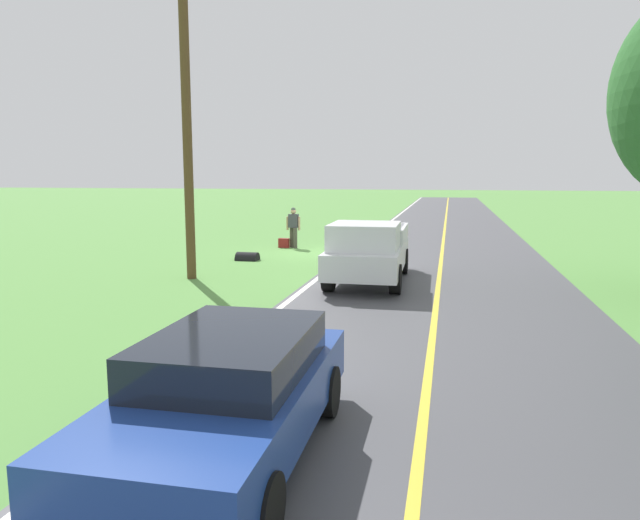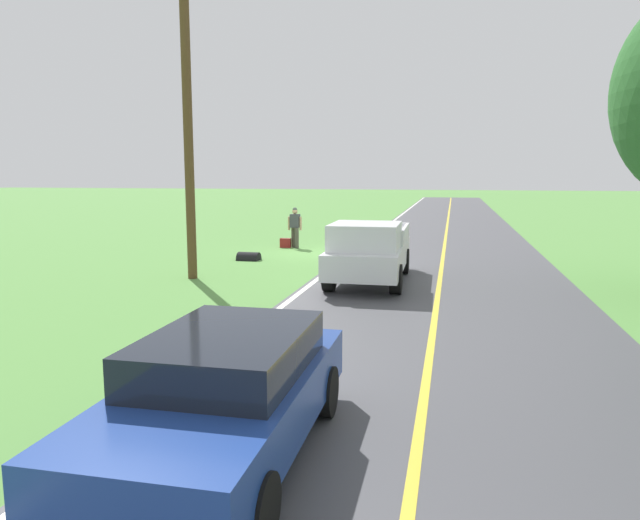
{
  "view_description": "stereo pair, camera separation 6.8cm",
  "coord_description": "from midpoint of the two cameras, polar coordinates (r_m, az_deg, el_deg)",
  "views": [
    {
      "loc": [
        -5.2,
        22.78,
        3.14
      ],
      "look_at": [
        -2.43,
        10.32,
        1.27
      ],
      "focal_mm": 32.74,
      "sensor_mm": 36.0,
      "label": 1
    },
    {
      "loc": [
        -5.27,
        22.77,
        3.14
      ],
      "look_at": [
        -2.43,
        10.32,
        1.27
      ],
      "focal_mm": 32.74,
      "sensor_mm": 36.0,
      "label": 2
    }
  ],
  "objects": [
    {
      "name": "lane_centre_line",
      "position": [
        22.99,
        11.71,
        0.34
      ],
      "size": [
        0.14,
        117.6,
        0.0
      ],
      "primitive_type": "cube",
      "color": "gold",
      "rests_on": "ground"
    },
    {
      "name": "ground_plane",
      "position": [
        23.58,
        -0.39,
        0.7
      ],
      "size": [
        200.0,
        200.0,
        0.0
      ],
      "primitive_type": "plane",
      "color": "#568E42"
    },
    {
      "name": "road_surface",
      "position": [
        22.99,
        11.71,
        0.33
      ],
      "size": [
        7.59,
        120.0,
        0.0
      ],
      "primitive_type": "cube",
      "color": "#47474C",
      "rests_on": "ground"
    },
    {
      "name": "suitcase_carried",
      "position": [
        25.3,
        -3.62,
        1.67
      ],
      "size": [
        0.46,
        0.21,
        0.41
      ],
      "primitive_type": "cube",
      "rotation": [
        0.0,
        0.0,
        1.55
      ],
      "color": "maroon",
      "rests_on": "ground"
    },
    {
      "name": "sedan_ahead_same_lane",
      "position": [
        6.69,
        -9.21,
        -12.67
      ],
      "size": [
        1.96,
        4.41,
        1.41
      ],
      "color": "navy",
      "rests_on": "ground"
    },
    {
      "name": "hitchhiker_walking",
      "position": [
        25.17,
        -2.67,
        3.42
      ],
      "size": [
        0.62,
        0.52,
        1.75
      ],
      "color": "#4C473D",
      "rests_on": "ground"
    },
    {
      "name": "pickup_truck_passing",
      "position": [
        16.97,
        4.62,
        0.96
      ],
      "size": [
        2.18,
        5.44,
        1.82
      ],
      "color": "silver",
      "rests_on": "ground"
    },
    {
      "name": "lane_edge_line",
      "position": [
        23.32,
        2.8,
        0.62
      ],
      "size": [
        0.16,
        117.6,
        0.0
      ],
      "primitive_type": "cube",
      "color": "silver",
      "rests_on": "ground"
    },
    {
      "name": "drainage_culvert",
      "position": [
        21.75,
        -7.19,
        -0.01
      ],
      "size": [
        0.8,
        0.6,
        0.6
      ],
      "primitive_type": "cylinder",
      "rotation": [
        0.0,
        1.57,
        0.0
      ],
      "color": "black",
      "rests_on": "ground"
    },
    {
      "name": "utility_pole_roadside",
      "position": [
        18.01,
        -12.97,
        12.03
      ],
      "size": [
        0.28,
        0.28,
        8.72
      ],
      "primitive_type": "cylinder",
      "color": "brown",
      "rests_on": "ground"
    }
  ]
}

